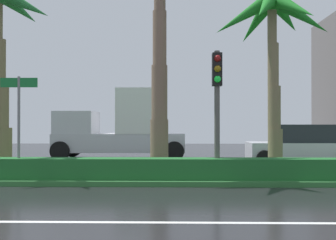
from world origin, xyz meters
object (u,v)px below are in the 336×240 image
(street_name_sign, at_px, (19,113))
(car_in_traffic_second, at_px, (300,145))
(palm_tree_centre_right, at_px, (273,25))
(traffic_signal_median_right, at_px, (217,91))
(box_truck_lead, at_px, (122,128))

(street_name_sign, relative_size, car_in_traffic_second, 0.70)
(palm_tree_centre_right, relative_size, car_in_traffic_second, 1.46)
(traffic_signal_median_right, bearing_deg, car_in_traffic_second, 53.47)
(street_name_sign, bearing_deg, palm_tree_centre_right, 12.79)
(traffic_signal_median_right, xyz_separation_m, street_name_sign, (-5.83, -0.05, -0.65))
(palm_tree_centre_right, xyz_separation_m, box_truck_lead, (-5.97, 6.60, -3.51))
(box_truck_lead, bearing_deg, traffic_signal_median_right, 115.12)
(palm_tree_centre_right, relative_size, traffic_signal_median_right, 1.67)
(palm_tree_centre_right, xyz_separation_m, car_in_traffic_second, (2.02, 3.78, -4.23))
(street_name_sign, distance_m, car_in_traffic_second, 11.44)
(palm_tree_centre_right, bearing_deg, box_truck_lead, 132.14)
(palm_tree_centre_right, distance_m, traffic_signal_median_right, 3.56)
(car_in_traffic_second, bearing_deg, traffic_signal_median_right, 53.47)
(street_name_sign, xyz_separation_m, box_truck_lead, (1.92, 8.39, -0.53))
(palm_tree_centre_right, height_order, traffic_signal_median_right, palm_tree_centre_right)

